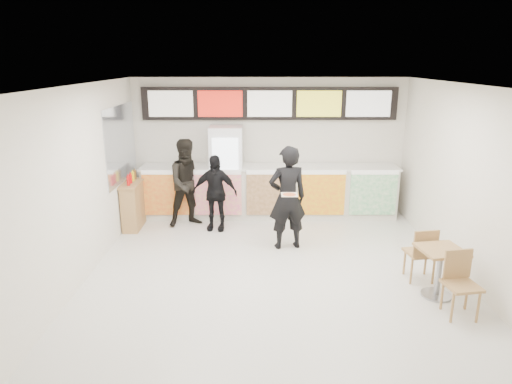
{
  "coord_description": "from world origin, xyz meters",
  "views": [
    {
      "loc": [
        -0.3,
        -6.55,
        3.35
      ],
      "look_at": [
        -0.29,
        1.2,
        1.1
      ],
      "focal_mm": 32.0,
      "sensor_mm": 36.0,
      "label": 1
    }
  ],
  "objects_px": {
    "service_counter": "(269,191)",
    "drinks_fridge": "(227,172)",
    "cafe_table": "(440,264)",
    "customer_main": "(287,198)",
    "customer_left": "(189,183)",
    "customer_mid": "(215,193)",
    "condiment_ledge": "(133,205)"
  },
  "relations": [
    {
      "from": "customer_mid",
      "to": "cafe_table",
      "type": "distance_m",
      "value": 4.47
    },
    {
      "from": "service_counter",
      "to": "cafe_table",
      "type": "xyz_separation_m",
      "value": [
        2.36,
        -3.61,
        -0.05
      ]
    },
    {
      "from": "customer_left",
      "to": "cafe_table",
      "type": "height_order",
      "value": "customer_left"
    },
    {
      "from": "customer_main",
      "to": "customer_mid",
      "type": "relative_size",
      "value": 1.23
    },
    {
      "from": "customer_left",
      "to": "cafe_table",
      "type": "xyz_separation_m",
      "value": [
        4.05,
        -3.05,
        -0.39
      ]
    },
    {
      "from": "customer_left",
      "to": "customer_mid",
      "type": "height_order",
      "value": "customer_left"
    },
    {
      "from": "cafe_table",
      "to": "customer_main",
      "type": "bearing_deg",
      "value": 129.28
    },
    {
      "from": "drinks_fridge",
      "to": "customer_left",
      "type": "distance_m",
      "value": 0.95
    },
    {
      "from": "customer_mid",
      "to": "cafe_table",
      "type": "bearing_deg",
      "value": -30.64
    },
    {
      "from": "customer_main",
      "to": "customer_mid",
      "type": "height_order",
      "value": "customer_main"
    },
    {
      "from": "condiment_ledge",
      "to": "cafe_table",
      "type": "bearing_deg",
      "value": -29.18
    },
    {
      "from": "drinks_fridge",
      "to": "condiment_ledge",
      "type": "distance_m",
      "value": 2.08
    },
    {
      "from": "customer_main",
      "to": "cafe_table",
      "type": "distance_m",
      "value": 2.82
    },
    {
      "from": "service_counter",
      "to": "drinks_fridge",
      "type": "distance_m",
      "value": 1.03
    },
    {
      "from": "service_counter",
      "to": "condiment_ledge",
      "type": "height_order",
      "value": "condiment_ledge"
    },
    {
      "from": "customer_mid",
      "to": "cafe_table",
      "type": "height_order",
      "value": "customer_mid"
    },
    {
      "from": "customer_main",
      "to": "condiment_ledge",
      "type": "xyz_separation_m",
      "value": [
        -3.09,
        1.06,
        -0.46
      ]
    },
    {
      "from": "customer_mid",
      "to": "condiment_ledge",
      "type": "xyz_separation_m",
      "value": [
        -1.7,
        0.11,
        -0.29
      ]
    },
    {
      "from": "cafe_table",
      "to": "drinks_fridge",
      "type": "bearing_deg",
      "value": 122.92
    },
    {
      "from": "cafe_table",
      "to": "condiment_ledge",
      "type": "xyz_separation_m",
      "value": [
        -5.18,
        2.9,
        -0.03
      ]
    },
    {
      "from": "customer_mid",
      "to": "cafe_table",
      "type": "relative_size",
      "value": 0.99
    },
    {
      "from": "service_counter",
      "to": "customer_left",
      "type": "relative_size",
      "value": 3.05
    },
    {
      "from": "service_counter",
      "to": "cafe_table",
      "type": "bearing_deg",
      "value": -56.74
    },
    {
      "from": "customer_main",
      "to": "cafe_table",
      "type": "bearing_deg",
      "value": 126.66
    },
    {
      "from": "drinks_fridge",
      "to": "cafe_table",
      "type": "height_order",
      "value": "drinks_fridge"
    },
    {
      "from": "service_counter",
      "to": "condiment_ledge",
      "type": "distance_m",
      "value": 2.91
    },
    {
      "from": "customer_mid",
      "to": "condiment_ledge",
      "type": "bearing_deg",
      "value": -175.83
    },
    {
      "from": "service_counter",
      "to": "drinks_fridge",
      "type": "xyz_separation_m",
      "value": [
        -0.93,
        0.02,
        0.43
      ]
    },
    {
      "from": "cafe_table",
      "to": "service_counter",
      "type": "bearing_deg",
      "value": 113.84
    },
    {
      "from": "customer_main",
      "to": "customer_left",
      "type": "height_order",
      "value": "customer_main"
    },
    {
      "from": "service_counter",
      "to": "drinks_fridge",
      "type": "height_order",
      "value": "drinks_fridge"
    },
    {
      "from": "customer_left",
      "to": "condiment_ledge",
      "type": "bearing_deg",
      "value": 165.09
    }
  ]
}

